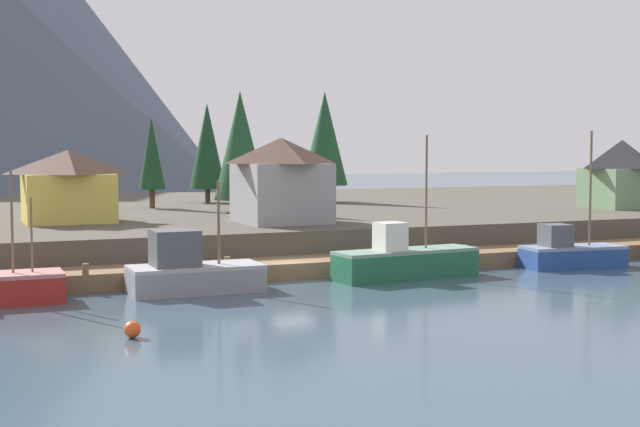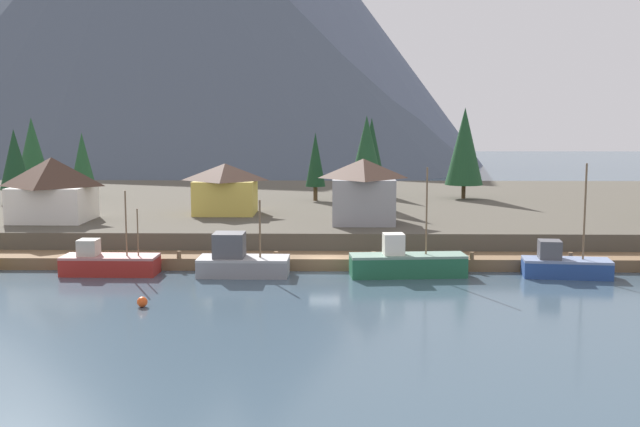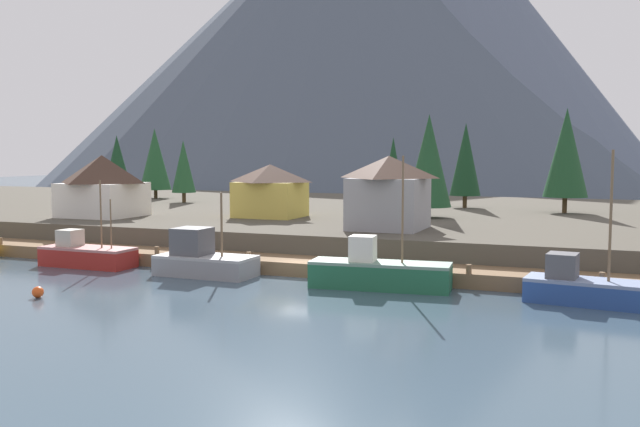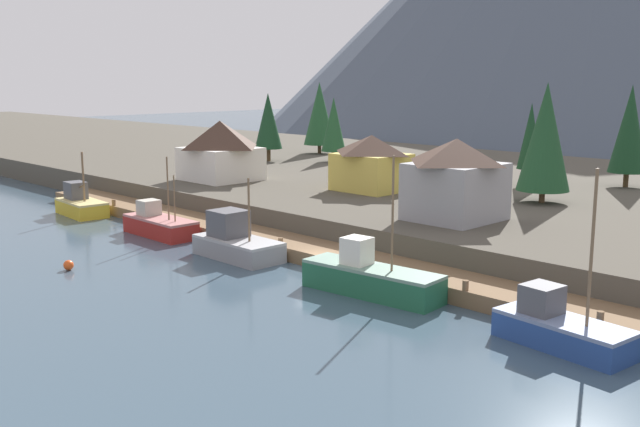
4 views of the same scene
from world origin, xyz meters
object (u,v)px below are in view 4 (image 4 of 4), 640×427
object	(u,v)px
house_grey	(456,179)
channel_buoy	(69,265)
house_yellow	(372,162)
conifer_near_right	(319,113)
fishing_boat_green	(370,278)
fishing_boat_blue	(560,328)
conifer_mid_left	(630,129)
conifer_centre	(545,137)
fishing_boat_yellow	(81,204)
conifer_mid_right	(334,125)
fishing_boat_grey	(236,242)
house_white	(220,150)
fishing_boat_red	(159,225)
conifer_near_left	(530,136)

from	to	relation	value
house_grey	channel_buoy	world-z (taller)	house_grey
house_yellow	channel_buoy	world-z (taller)	house_yellow
house_yellow	conifer_near_right	xyz separation A→B (m)	(-28.18, 20.89, 2.91)
fishing_boat_green	fishing_boat_blue	world-z (taller)	fishing_boat_blue
fishing_boat_blue	house_grey	bearing A→B (deg)	146.70
conifer_mid_left	channel_buoy	size ratio (longest dim) A/B	14.19
conifer_centre	fishing_boat_green	bearing A→B (deg)	-84.77
fishing_boat_yellow	conifer_near_right	bearing A→B (deg)	106.14
fishing_boat_blue	conifer_mid_left	size ratio (longest dim) A/B	0.90
fishing_boat_blue	conifer_mid_right	world-z (taller)	conifer_mid_right
conifer_mid_right	conifer_centre	xyz separation A→B (m)	(34.55, -9.78, 0.94)
fishing_boat_grey	conifer_near_right	xyz separation A→B (m)	(-32.04, 40.24, 6.93)
conifer_mid_right	house_white	bearing A→B (deg)	-79.76
fishing_boat_red	house_white	distance (m)	17.00
fishing_boat_yellow	fishing_boat_grey	distance (m)	23.97
fishing_boat_yellow	conifer_centre	size ratio (longest dim) A/B	0.63
fishing_boat_yellow	fishing_boat_blue	world-z (taller)	fishing_boat_blue
house_grey	conifer_centre	size ratio (longest dim) A/B	0.64
conifer_mid_left	conifer_centre	size ratio (longest dim) A/B	0.97
house_white	conifer_near_left	bearing A→B (deg)	36.96
conifer_mid_right	conifer_near_right	bearing A→B (deg)	145.47
fishing_boat_green	house_white	size ratio (longest dim) A/B	1.26
conifer_near_right	channel_buoy	world-z (taller)	conifer_near_right
conifer_mid_right	fishing_boat_yellow	bearing A→B (deg)	-90.62
fishing_boat_green	fishing_boat_yellow	bearing A→B (deg)	174.75
conifer_near_right	conifer_centre	xyz separation A→B (m)	(43.00, -15.59, 0.03)
house_white	conifer_mid_right	size ratio (longest dim) A/B	0.91
conifer_near_left	fishing_boat_blue	bearing A→B (deg)	-57.80
fishing_boat_green	conifer_centre	xyz separation A→B (m)	(-2.26, 24.67, 7.08)
fishing_boat_red	fishing_boat_yellow	bearing A→B (deg)	-178.06
house_white	conifer_mid_right	world-z (taller)	conifer_mid_right
fishing_boat_yellow	channel_buoy	bearing A→B (deg)	-24.32
fishing_boat_green	conifer_near_right	distance (m)	60.99
fishing_boat_green	conifer_near_left	distance (m)	34.12
fishing_boat_red	conifer_centre	bearing A→B (deg)	49.28
fishing_boat_green	house_yellow	size ratio (longest dim) A/B	1.43
house_white	conifer_centre	bearing A→B (deg)	19.57
fishing_boat_grey	house_grey	bearing A→B (deg)	52.31
fishing_boat_red	house_white	xyz separation A→B (m)	(-9.23, 13.46, 4.75)
fishing_boat_yellow	fishing_boat_green	world-z (taller)	fishing_boat_green
conifer_mid_left	fishing_boat_red	bearing A→B (deg)	-120.54
fishing_boat_blue	house_yellow	distance (m)	35.53
conifer_mid_right	conifer_centre	distance (m)	35.92
fishing_boat_yellow	conifer_near_right	size ratio (longest dim) A/B	0.64
fishing_boat_yellow	house_grey	size ratio (longest dim) A/B	0.97
fishing_boat_green	house_yellow	xyz separation A→B (m)	(-17.08, 19.38, 4.14)
fishing_boat_yellow	house_yellow	distance (m)	28.24
conifer_near_left	conifer_mid_right	distance (m)	28.81
house_white	conifer_mid_right	bearing A→B (deg)	100.24
fishing_boat_red	fishing_boat_grey	world-z (taller)	fishing_boat_red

